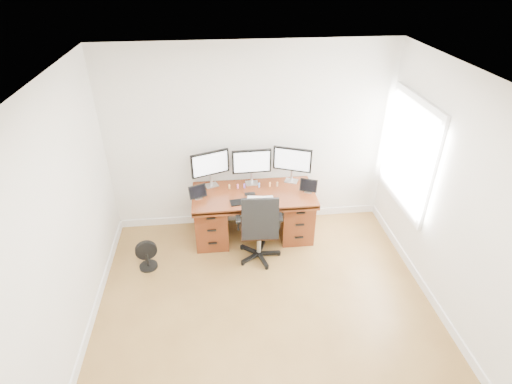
{
  "coord_description": "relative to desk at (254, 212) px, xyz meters",
  "views": [
    {
      "loc": [
        -0.47,
        -2.89,
        3.66
      ],
      "look_at": [
        0.0,
        1.5,
        0.95
      ],
      "focal_mm": 28.0,
      "sensor_mm": 36.0,
      "label": 1
    }
  ],
  "objects": [
    {
      "name": "tablet_right",
      "position": [
        0.76,
        -0.08,
        0.43
      ],
      "size": [
        0.25,
        0.15,
        0.19
      ],
      "rotation": [
        0.0,
        0.0,
        -0.39
      ],
      "color": "silver",
      "rests_on": "desk"
    },
    {
      "name": "figurine_brown",
      "position": [
        0.35,
        0.12,
        0.39
      ],
      "size": [
        0.03,
        0.03,
        0.07
      ],
      "color": "#91704D",
      "rests_on": "desk"
    },
    {
      "name": "monitor_center",
      "position": [
        0.0,
        0.24,
        0.68
      ],
      "size": [
        0.55,
        0.15,
        0.53
      ],
      "rotation": [
        0.0,
        0.0,
        0.04
      ],
      "color": "silver",
      "rests_on": "desk"
    },
    {
      "name": "office_chair",
      "position": [
        0.02,
        -0.54,
        -0.05
      ],
      "size": [
        0.61,
        0.59,
        1.06
      ],
      "rotation": [
        0.0,
        0.0,
        -0.04
      ],
      "color": "black",
      "rests_on": "ground"
    },
    {
      "name": "trackpad",
      "position": [
        0.19,
        -0.2,
        0.35
      ],
      "size": [
        0.14,
        0.14,
        0.01
      ],
      "primitive_type": "cube",
      "rotation": [
        0.0,
        0.0,
        0.02
      ],
      "color": "#B8BABF",
      "rests_on": "desk"
    },
    {
      "name": "phone",
      "position": [
        -0.05,
        -0.05,
        0.35
      ],
      "size": [
        0.15,
        0.08,
        0.01
      ],
      "primitive_type": "cube",
      "rotation": [
        0.0,
        0.0,
        0.06
      ],
      "color": "black",
      "rests_on": "desk"
    },
    {
      "name": "desk",
      "position": [
        0.0,
        0.0,
        0.0
      ],
      "size": [
        1.7,
        0.8,
        0.75
      ],
      "color": "#5B2712",
      "rests_on": "ground"
    },
    {
      "name": "monitor_left",
      "position": [
        -0.58,
        0.24,
        0.68
      ],
      "size": [
        0.53,
        0.22,
        0.53
      ],
      "rotation": [
        0.0,
        0.0,
        0.36
      ],
      "color": "silver",
      "rests_on": "desk"
    },
    {
      "name": "figurine_orange",
      "position": [
        0.25,
        0.12,
        0.39
      ],
      "size": [
        0.03,
        0.03,
        0.07
      ],
      "color": "#F3A057",
      "rests_on": "desk"
    },
    {
      "name": "figurine_yellow",
      "position": [
        -0.33,
        0.12,
        0.39
      ],
      "size": [
        0.03,
        0.03,
        0.07
      ],
      "color": "tan",
      "rests_on": "desk"
    },
    {
      "name": "right_wall",
      "position": [
        2.0,
        -1.72,
        0.95
      ],
      "size": [
        0.1,
        4.5,
        2.7
      ],
      "color": "white",
      "rests_on": "ground"
    },
    {
      "name": "monitor_right",
      "position": [
        0.58,
        0.24,
        0.68
      ],
      "size": [
        0.52,
        0.24,
        0.53
      ],
      "rotation": [
        0.0,
        0.0,
        -0.39
      ],
      "color": "silver",
      "rests_on": "desk"
    },
    {
      "name": "tablet_left",
      "position": [
        -0.76,
        -0.08,
        0.43
      ],
      "size": [
        0.25,
        0.14,
        0.19
      ],
      "rotation": [
        0.0,
        0.0,
        0.34
      ],
      "color": "silver",
      "rests_on": "desk"
    },
    {
      "name": "figurine_blue",
      "position": [
        0.09,
        0.12,
        0.39
      ],
      "size": [
        0.03,
        0.03,
        0.07
      ],
      "color": "#6089DE",
      "rests_on": "desk"
    },
    {
      "name": "keyboard",
      "position": [
        0.02,
        -0.18,
        0.36
      ],
      "size": [
        0.26,
        0.15,
        0.01
      ],
      "primitive_type": "cube",
      "rotation": [
        0.0,
        0.0,
        -0.18
      ],
      "color": "silver",
      "rests_on": "desk"
    },
    {
      "name": "figurine_purple",
      "position": [
        -0.12,
        0.12,
        0.39
      ],
      "size": [
        0.03,
        0.03,
        0.07
      ],
      "color": "#9858CE",
      "rests_on": "desk"
    },
    {
      "name": "ground",
      "position": [
        0.0,
        -1.83,
        -0.4
      ],
      "size": [
        4.5,
        4.5,
        0.0
      ],
      "primitive_type": "plane",
      "color": "olive",
      "rests_on": "ground"
    },
    {
      "name": "back_wall",
      "position": [
        0.0,
        0.42,
        0.95
      ],
      "size": [
        4.0,
        0.1,
        2.7
      ],
      "primitive_type": "cube",
      "color": "white",
      "rests_on": "ground"
    },
    {
      "name": "floor_fan",
      "position": [
        -1.47,
        -0.55,
        -0.2
      ],
      "size": [
        0.29,
        0.24,
        0.41
      ],
      "rotation": [
        0.0,
        0.0,
        0.22
      ],
      "color": "black",
      "rests_on": "ground"
    },
    {
      "name": "drawing_tablet",
      "position": [
        -0.21,
        -0.25,
        0.35
      ],
      "size": [
        0.26,
        0.19,
        0.01
      ],
      "primitive_type": "cube",
      "rotation": [
        0.0,
        0.0,
        0.13
      ],
      "color": "black",
      "rests_on": "desk"
    },
    {
      "name": "figurine_pink",
      "position": [
        -0.21,
        0.12,
        0.39
      ],
      "size": [
        0.03,
        0.03,
        0.07
      ],
      "color": "pink",
      "rests_on": "desk"
    }
  ]
}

